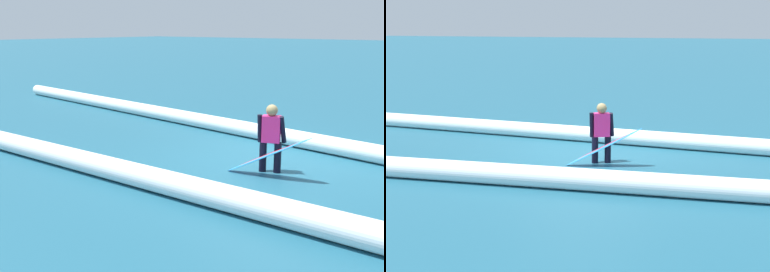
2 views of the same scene
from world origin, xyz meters
The scene contains 5 objects.
ground_plane centered at (0.00, 0.00, 0.00)m, with size 185.34×185.34×0.00m, color #1F586F.
surfer centered at (-0.59, 0.68, 0.73)m, with size 0.49×0.36×1.31m.
surfboard centered at (-0.72, 0.98, 0.42)m, with size 1.64×0.57×0.87m.
wave_crest_foreground centered at (2.23, -1.56, 0.19)m, with size 0.39×0.39×20.01m, color white.
wave_crest_midground centered at (1.92, 2.96, 0.21)m, with size 0.41×0.41×18.86m, color white.
Camera 2 is at (-3.71, 12.63, 3.04)m, focal length 54.52 mm.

